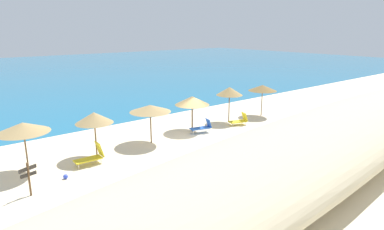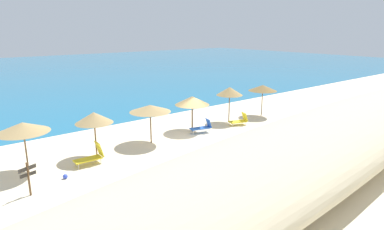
{
  "view_description": "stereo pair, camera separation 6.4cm",
  "coord_description": "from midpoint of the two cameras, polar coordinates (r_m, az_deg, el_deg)",
  "views": [
    {
      "loc": [
        -13.81,
        -16.72,
        7.24
      ],
      "look_at": [
        0.47,
        0.97,
        1.33
      ],
      "focal_mm": 30.99,
      "sensor_mm": 36.0,
      "label": 1
    },
    {
      "loc": [
        -13.76,
        -16.76,
        7.24
      ],
      "look_at": [
        0.47,
        0.97,
        1.33
      ],
      "focal_mm": 30.99,
      "sensor_mm": 36.0,
      "label": 2
    }
  ],
  "objects": [
    {
      "name": "beach_umbrella_1",
      "position": [
        19.58,
        -16.59,
        -0.46
      ],
      "size": [
        2.14,
        2.14,
        2.69
      ],
      "color": "brown",
      "rests_on": "ground_plane"
    },
    {
      "name": "beach_umbrella_2",
      "position": [
        21.38,
        -7.29,
        1.12
      ],
      "size": [
        2.66,
        2.66,
        2.55
      ],
      "color": "brown",
      "rests_on": "ground_plane"
    },
    {
      "name": "beach_umbrella_4",
      "position": [
        26.28,
        6.4,
        4.11
      ],
      "size": [
        2.07,
        2.07,
        2.84
      ],
      "color": "brown",
      "rests_on": "ground_plane"
    },
    {
      "name": "ground_plane",
      "position": [
        22.86,
        0.54,
        -3.9
      ],
      "size": [
        160.0,
        160.0,
        0.0
      ],
      "primitive_type": "plane",
      "color": "beige"
    },
    {
      "name": "beach_umbrella_0",
      "position": [
        18.67,
        -27.17,
        -1.94
      ],
      "size": [
        2.58,
        2.58,
        2.72
      ],
      "color": "brown",
      "rests_on": "ground_plane"
    },
    {
      "name": "dune_ridge",
      "position": [
        19.45,
        22.98,
        -3.87
      ],
      "size": [
        49.83,
        10.2,
        2.96
      ],
      "primitive_type": "ellipsoid",
      "rotation": [
        0.0,
        0.0,
        0.08
      ],
      "color": "beige",
      "rests_on": "ground_plane"
    },
    {
      "name": "lounge_chair_1",
      "position": [
        19.17,
        -16.95,
        -6.77
      ],
      "size": [
        1.58,
        0.67,
        1.2
      ],
      "rotation": [
        0.0,
        0.0,
        1.55
      ],
      "color": "yellow",
      "rests_on": "ground_plane"
    },
    {
      "name": "lounge_chair_0",
      "position": [
        23.78,
        1.71,
        -2.05
      ],
      "size": [
        1.63,
        0.93,
        0.98
      ],
      "rotation": [
        0.0,
        0.0,
        1.33
      ],
      "color": "blue",
      "rests_on": "ground_plane"
    },
    {
      "name": "wooden_signpost",
      "position": [
        16.56,
        -26.41,
        -9.37
      ],
      "size": [
        0.8,
        0.33,
        1.58
      ],
      "rotation": [
        0.0,
        0.0,
        0.37
      ],
      "color": "brown",
      "rests_on": "ground_plane"
    },
    {
      "name": "lounge_chair_2",
      "position": [
        26.02,
        8.13,
        -0.88
      ],
      "size": [
        1.56,
        1.05,
        0.95
      ],
      "rotation": [
        0.0,
        0.0,
        1.25
      ],
      "color": "yellow",
      "rests_on": "ground_plane"
    },
    {
      "name": "sea_water",
      "position": [
        62.68,
        -26.11,
        6.47
      ],
      "size": [
        160.0,
        75.08,
        0.01
      ],
      "primitive_type": "cube",
      "color": "#1E6B93",
      "rests_on": "ground_plane"
    },
    {
      "name": "beach_umbrella_3",
      "position": [
        23.87,
        -0.04,
        2.49
      ],
      "size": [
        2.5,
        2.5,
        2.56
      ],
      "color": "brown",
      "rests_on": "ground_plane"
    },
    {
      "name": "beach_umbrella_5",
      "position": [
        28.73,
        11.98,
        4.58
      ],
      "size": [
        2.4,
        2.4,
        2.67
      ],
      "color": "brown",
      "rests_on": "ground_plane"
    },
    {
      "name": "beach_ball",
      "position": [
        17.93,
        -21.03,
        -9.87
      ],
      "size": [
        0.24,
        0.24,
        0.24
      ],
      "primitive_type": "sphere",
      "color": "blue",
      "rests_on": "ground_plane"
    }
  ]
}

